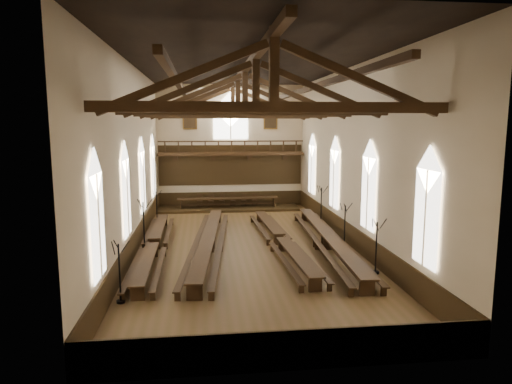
{
  "coord_description": "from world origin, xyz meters",
  "views": [
    {
      "loc": [
        -2.29,
        -24.72,
        6.9
      ],
      "look_at": [
        0.76,
        1.5,
        2.89
      ],
      "focal_mm": 32.0,
      "sensor_mm": 36.0,
      "label": 1
    }
  ],
  "objects_px": {
    "refectory_row_a": "(153,244)",
    "candelabrum_left_near": "(120,284)",
    "candelabrum_right_far": "(321,214)",
    "candelabrum_right_mid": "(345,233)",
    "refectory_row_c": "(281,239)",
    "refectory_row_d": "(328,238)",
    "candelabrum_left_far": "(157,213)",
    "refectory_row_b": "(209,240)",
    "candelabrum_right_near": "(376,257)",
    "high_table": "(228,199)",
    "candelabrum_left_mid": "(144,235)",
    "dais": "(228,208)"
  },
  "relations": [
    {
      "from": "candelabrum_right_near",
      "to": "candelabrum_left_far",
      "type": "bearing_deg",
      "value": 132.24
    },
    {
      "from": "candelabrum_left_mid",
      "to": "candelabrum_right_near",
      "type": "relative_size",
      "value": 1.09
    },
    {
      "from": "refectory_row_a",
      "to": "refectory_row_c",
      "type": "relative_size",
      "value": 0.99
    },
    {
      "from": "refectory_row_c",
      "to": "candelabrum_left_near",
      "type": "xyz_separation_m",
      "value": [
        -7.48,
        -6.99,
        0.23
      ]
    },
    {
      "from": "refectory_row_a",
      "to": "candelabrum_right_mid",
      "type": "xyz_separation_m",
      "value": [
        10.55,
        0.14,
        0.24
      ]
    },
    {
      "from": "candelabrum_right_far",
      "to": "candelabrum_right_mid",
      "type": "bearing_deg",
      "value": -90.0
    },
    {
      "from": "candelabrum_left_mid",
      "to": "candelabrum_right_mid",
      "type": "bearing_deg",
      "value": -2.55
    },
    {
      "from": "refectory_row_c",
      "to": "candelabrum_right_far",
      "type": "xyz_separation_m",
      "value": [
        3.62,
        5.12,
        0.32
      ]
    },
    {
      "from": "refectory_row_b",
      "to": "refectory_row_d",
      "type": "height_order",
      "value": "refectory_row_d"
    },
    {
      "from": "candelabrum_left_mid",
      "to": "candelabrum_right_near",
      "type": "height_order",
      "value": "candelabrum_left_mid"
    },
    {
      "from": "refectory_row_d",
      "to": "candelabrum_left_far",
      "type": "height_order",
      "value": "candelabrum_left_far"
    },
    {
      "from": "refectory_row_a",
      "to": "candelabrum_right_near",
      "type": "height_order",
      "value": "candelabrum_right_near"
    },
    {
      "from": "refectory_row_a",
      "to": "candelabrum_left_near",
      "type": "distance_m",
      "value": 6.81
    },
    {
      "from": "refectory_row_c",
      "to": "refectory_row_d",
      "type": "bearing_deg",
      "value": -7.14
    },
    {
      "from": "candelabrum_right_mid",
      "to": "refectory_row_a",
      "type": "bearing_deg",
      "value": -179.26
    },
    {
      "from": "candelabrum_left_mid",
      "to": "candelabrum_right_far",
      "type": "height_order",
      "value": "candelabrum_left_mid"
    },
    {
      "from": "candelabrum_left_far",
      "to": "refectory_row_d",
      "type": "bearing_deg",
      "value": -37.57
    },
    {
      "from": "refectory_row_a",
      "to": "high_table",
      "type": "bearing_deg",
      "value": 68.92
    },
    {
      "from": "candelabrum_left_mid",
      "to": "candelabrum_right_far",
      "type": "distance_m",
      "value": 12.05
    },
    {
      "from": "dais",
      "to": "high_table",
      "type": "relative_size",
      "value": 1.41
    },
    {
      "from": "refectory_row_d",
      "to": "candelabrum_right_near",
      "type": "bearing_deg",
      "value": -77.37
    },
    {
      "from": "refectory_row_b",
      "to": "candelabrum_right_near",
      "type": "relative_size",
      "value": 5.78
    },
    {
      "from": "high_table",
      "to": "candelabrum_left_mid",
      "type": "bearing_deg",
      "value": -114.48
    },
    {
      "from": "high_table",
      "to": "candelabrum_right_near",
      "type": "xyz_separation_m",
      "value": [
        5.92,
        -16.59,
        -0.04
      ]
    },
    {
      "from": "high_table",
      "to": "candelabrum_left_mid",
      "type": "height_order",
      "value": "candelabrum_left_mid"
    },
    {
      "from": "refectory_row_b",
      "to": "dais",
      "type": "height_order",
      "value": "refectory_row_b"
    },
    {
      "from": "refectory_row_a",
      "to": "candelabrum_right_far",
      "type": "xyz_separation_m",
      "value": [
        10.55,
        5.32,
        0.33
      ]
    },
    {
      "from": "candelabrum_right_mid",
      "to": "candelabrum_left_near",
      "type": "bearing_deg",
      "value": -148.06
    },
    {
      "from": "candelabrum_left_far",
      "to": "candelabrum_right_mid",
      "type": "bearing_deg",
      "value": -34.08
    },
    {
      "from": "refectory_row_b",
      "to": "candelabrum_left_near",
      "type": "distance_m",
      "value": 7.79
    },
    {
      "from": "dais",
      "to": "candelabrum_right_near",
      "type": "height_order",
      "value": "candelabrum_right_near"
    },
    {
      "from": "candelabrum_left_far",
      "to": "candelabrum_right_far",
      "type": "distance_m",
      "value": 11.34
    },
    {
      "from": "candelabrum_left_near",
      "to": "dais",
      "type": "bearing_deg",
      "value": 74.59
    },
    {
      "from": "candelabrum_right_near",
      "to": "candelabrum_right_far",
      "type": "distance_m",
      "value": 9.9
    },
    {
      "from": "refectory_row_b",
      "to": "high_table",
      "type": "bearing_deg",
      "value": 81.89
    },
    {
      "from": "refectory_row_a",
      "to": "dais",
      "type": "xyz_separation_m",
      "value": [
        4.63,
        12.01,
        -0.42
      ]
    },
    {
      "from": "refectory_row_b",
      "to": "refectory_row_c",
      "type": "xyz_separation_m",
      "value": [
        3.98,
        0.03,
        -0.06
      ]
    },
    {
      "from": "dais",
      "to": "refectory_row_a",
      "type": "bearing_deg",
      "value": -111.08
    },
    {
      "from": "refectory_row_a",
      "to": "candelabrum_right_mid",
      "type": "bearing_deg",
      "value": 0.74
    },
    {
      "from": "dais",
      "to": "candelabrum_right_mid",
      "type": "distance_m",
      "value": 13.29
    },
    {
      "from": "dais",
      "to": "candelabrum_left_mid",
      "type": "relative_size",
      "value": 4.03
    },
    {
      "from": "high_table",
      "to": "candelabrum_right_far",
      "type": "bearing_deg",
      "value": -48.51
    },
    {
      "from": "candelabrum_left_near",
      "to": "candelabrum_right_mid",
      "type": "distance_m",
      "value": 13.08
    },
    {
      "from": "high_table",
      "to": "candelabrum_right_far",
      "type": "xyz_separation_m",
      "value": [
        5.92,
        -6.69,
        0.01
      ]
    },
    {
      "from": "refectory_row_b",
      "to": "high_table",
      "type": "distance_m",
      "value": 11.96
    },
    {
      "from": "refectory_row_c",
      "to": "candelabrum_left_near",
      "type": "relative_size",
      "value": 5.71
    },
    {
      "from": "refectory_row_b",
      "to": "candelabrum_right_far",
      "type": "xyz_separation_m",
      "value": [
        7.6,
        5.15,
        0.26
      ]
    },
    {
      "from": "refectory_row_d",
      "to": "candelabrum_right_near",
      "type": "distance_m",
      "value": 4.57
    },
    {
      "from": "dais",
      "to": "high_table",
      "type": "xyz_separation_m",
      "value": [
        -0.0,
        0.0,
        0.73
      ]
    },
    {
      "from": "refectory_row_a",
      "to": "refectory_row_d",
      "type": "height_order",
      "value": "refectory_row_d"
    }
  ]
}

